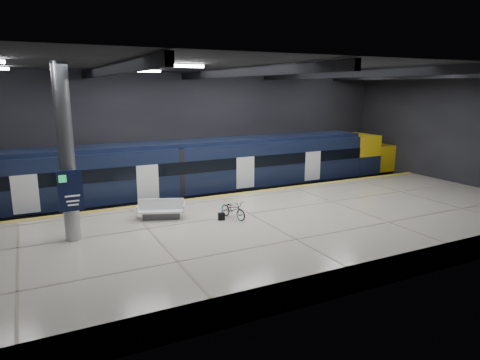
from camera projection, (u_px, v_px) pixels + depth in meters
ground at (241, 229)px, 21.74m from camera, size 30.00×30.00×0.00m
room_shell at (240, 116)px, 20.53m from camera, size 30.10×16.10×8.05m
platform at (265, 234)px, 19.44m from camera, size 30.00×11.00×1.10m
safety_strip at (218, 196)px, 23.90m from camera, size 30.00×0.40×0.01m
rails at (201, 202)px, 26.52m from camera, size 30.00×1.52×0.16m
train at (218, 169)px, 26.62m from camera, size 29.40×2.84×3.79m
bench at (161, 212)px, 19.77m from camera, size 2.34×1.62×0.96m
bicycle at (233, 209)px, 19.78m from camera, size 0.98×1.73×0.86m
pannier_bag at (221, 216)px, 19.57m from camera, size 0.34×0.25×0.35m
info_column at (67, 157)px, 16.38m from camera, size 0.90×0.78×6.90m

